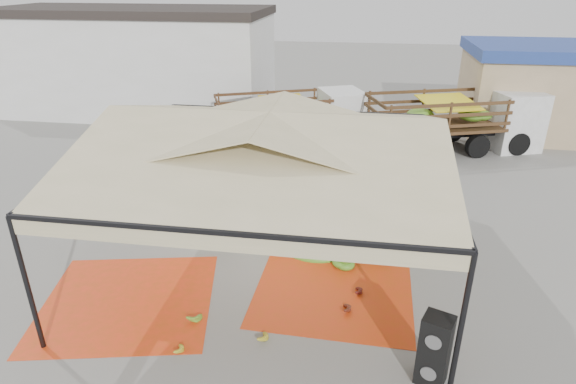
% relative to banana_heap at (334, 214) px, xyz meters
% --- Properties ---
extents(ground, '(90.00, 90.00, 0.00)m').
position_rel_banana_heap_xyz_m(ground, '(-1.51, -1.78, -0.55)').
color(ground, slate).
rests_on(ground, ground).
extents(canopy_tent, '(8.10, 8.10, 4.00)m').
position_rel_banana_heap_xyz_m(canopy_tent, '(-1.51, -1.78, 2.75)').
color(canopy_tent, black).
rests_on(canopy_tent, ground).
extents(building_white, '(14.30, 6.30, 5.40)m').
position_rel_banana_heap_xyz_m(building_white, '(-11.51, 12.22, 2.16)').
color(building_white, silver).
rests_on(building_white, ground).
extents(building_tan, '(6.30, 5.30, 4.10)m').
position_rel_banana_heap_xyz_m(building_tan, '(8.49, 11.22, 1.52)').
color(building_tan, tan).
rests_on(building_tan, ground).
extents(tarp_left, '(4.49, 4.35, 0.01)m').
position_rel_banana_heap_xyz_m(tarp_left, '(-4.49, -4.10, -0.54)').
color(tarp_left, red).
rests_on(tarp_left, ground).
extents(tarp_right, '(3.79, 3.97, 0.01)m').
position_rel_banana_heap_xyz_m(tarp_right, '(0.22, -2.76, -0.54)').
color(tarp_right, red).
rests_on(tarp_right, ground).
extents(banana_heap, '(6.19, 5.61, 1.10)m').
position_rel_banana_heap_xyz_m(banana_heap, '(0.00, 0.00, 0.00)').
color(banana_heap, '#3E7718').
rests_on(banana_heap, ground).
extents(hand_yellow_a, '(0.54, 0.47, 0.21)m').
position_rel_banana_heap_xyz_m(hand_yellow_a, '(-1.20, -4.86, -0.44)').
color(hand_yellow_a, gold).
rests_on(hand_yellow_a, ground).
extents(hand_yellow_b, '(0.44, 0.36, 0.19)m').
position_rel_banana_heap_xyz_m(hand_yellow_b, '(-2.79, -5.48, -0.45)').
color(hand_yellow_b, gold).
rests_on(hand_yellow_b, ground).
extents(hand_red_a, '(0.48, 0.40, 0.21)m').
position_rel_banana_heap_xyz_m(hand_red_a, '(0.48, -3.67, -0.44)').
color(hand_red_a, '#5F2615').
rests_on(hand_red_a, ground).
extents(hand_red_b, '(0.46, 0.38, 0.21)m').
position_rel_banana_heap_xyz_m(hand_red_b, '(0.72, -2.97, -0.45)').
color(hand_red_b, '#511612').
rests_on(hand_red_b, ground).
extents(hand_green, '(0.63, 0.63, 0.22)m').
position_rel_banana_heap_xyz_m(hand_green, '(-2.77, -4.46, -0.44)').
color(hand_green, '#4F7518').
rests_on(hand_green, ground).
extents(hanging_bunches, '(1.74, 0.24, 0.20)m').
position_rel_banana_heap_xyz_m(hanging_bunches, '(-1.58, -2.12, 2.07)').
color(hanging_bunches, '#4A7C1A').
rests_on(hanging_bunches, ground).
extents(speaker_stack, '(0.66, 0.62, 1.45)m').
position_rel_banana_heap_xyz_m(speaker_stack, '(2.19, -5.48, 0.18)').
color(speaker_stack, black).
rests_on(speaker_stack, ground).
extents(banana_leaves, '(0.96, 1.36, 3.70)m').
position_rel_banana_heap_xyz_m(banana_leaves, '(-2.99, -1.06, -0.55)').
color(banana_leaves, '#307820').
rests_on(banana_leaves, ground).
extents(vendor, '(0.70, 0.55, 1.68)m').
position_rel_banana_heap_xyz_m(vendor, '(-0.98, 3.13, 0.29)').
color(vendor, gray).
rests_on(vendor, ground).
extents(truck_left, '(6.79, 4.50, 2.21)m').
position_rel_banana_heap_xyz_m(truck_left, '(-2.21, 8.04, 0.81)').
color(truck_left, '#502F1A').
rests_on(truck_left, ground).
extents(truck_right, '(7.58, 4.64, 2.46)m').
position_rel_banana_heap_xyz_m(truck_right, '(4.79, 8.13, 0.97)').
color(truck_right, '#492E18').
rests_on(truck_right, ground).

